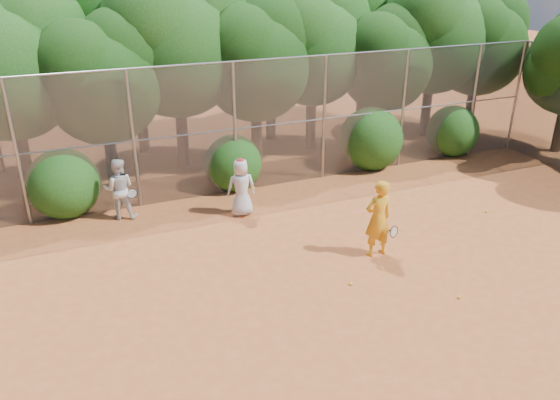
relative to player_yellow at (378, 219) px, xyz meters
name	(u,v)px	position (x,y,z in m)	size (l,w,h in m)	color
ground	(362,278)	(-0.85, -0.82, -0.98)	(80.00, 80.00, 0.00)	#A95326
fence_back	(262,124)	(-0.97, 5.18, 1.07)	(20.05, 0.09, 4.03)	gray
tree_1	(6,55)	(-7.79, 7.72, 3.18)	(4.64, 4.03, 6.35)	black
tree_2	(102,74)	(-5.30, 7.01, 2.60)	(3.99, 3.47, 5.47)	black
tree_3	(177,37)	(-2.79, 8.02, 3.42)	(4.89, 4.26, 6.70)	black
tree_4	(256,55)	(-0.30, 7.41, 2.78)	(4.19, 3.64, 5.73)	black
tree_5	(314,39)	(2.20, 8.22, 3.07)	(4.51, 3.92, 6.17)	black
tree_6	(387,55)	(4.70, 7.21, 2.49)	(3.86, 3.36, 5.29)	black
tree_7	(436,27)	(7.21, 7.82, 3.30)	(4.77, 4.14, 6.53)	black
tree_8	(481,38)	(9.20, 7.51, 2.84)	(4.25, 3.70, 5.82)	black
tree_10	(133,24)	(-3.79, 10.22, 3.65)	(5.15, 4.48, 7.06)	black
tree_11	(271,32)	(1.21, 9.82, 3.18)	(4.64, 4.03, 6.35)	black
tree_12	(367,16)	(5.71, 10.42, 3.53)	(5.02, 4.37, 6.88)	black
bush_0	(63,181)	(-6.85, 5.48, 0.02)	(2.00, 2.00, 2.00)	#174611
bush_1	(233,160)	(-1.85, 5.48, -0.08)	(1.80, 1.80, 1.80)	#174611
bush_2	(371,136)	(3.15, 5.48, 0.12)	(2.20, 2.20, 2.20)	#174611
bush_3	(453,129)	(6.65, 5.48, -0.03)	(1.90, 1.90, 1.90)	#174611
player_yellow	(378,219)	(0.00, 0.00, 0.00)	(0.87, 0.52, 1.96)	orange
player_teen	(241,187)	(-2.29, 3.45, -0.14)	(0.86, 0.61, 1.69)	silver
player_white	(119,189)	(-5.47, 4.58, -0.11)	(0.99, 0.90, 1.74)	silver
ball_0	(381,243)	(0.41, 0.40, -0.95)	(0.07, 0.07, 0.07)	yellow
ball_1	(374,198)	(1.75, 2.89, -0.95)	(0.07, 0.07, 0.07)	yellow
ball_2	(459,297)	(0.63, -2.35, -0.95)	(0.07, 0.07, 0.07)	yellow
ball_3	(486,212)	(4.23, 0.83, -0.95)	(0.07, 0.07, 0.07)	yellow
ball_4	(351,284)	(-1.25, -0.99, -0.95)	(0.07, 0.07, 0.07)	yellow
ball_5	(386,204)	(1.85, 2.40, -0.95)	(0.07, 0.07, 0.07)	yellow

